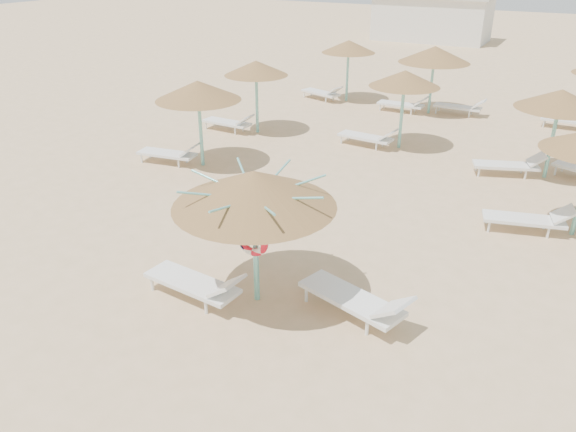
% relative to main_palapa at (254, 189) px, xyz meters
% --- Properties ---
extents(ground, '(120.00, 120.00, 0.00)m').
position_rel_main_palapa_xyz_m(ground, '(-0.15, 0.20, -2.35)').
color(ground, tan).
rests_on(ground, ground).
extents(main_palapa, '(3.02, 3.02, 2.71)m').
position_rel_main_palapa_xyz_m(main_palapa, '(0.00, 0.00, 0.00)').
color(main_palapa, '#71C4B9').
rests_on(main_palapa, ground).
extents(lounger_main_a, '(2.22, 0.86, 0.79)m').
position_rel_main_palapa_xyz_m(lounger_main_a, '(-1.01, -0.57, -1.98)').
color(lounger_main_a, white).
rests_on(lounger_main_a, ground).
extents(lounger_main_b, '(2.35, 1.30, 0.82)m').
position_rel_main_palapa_xyz_m(lounger_main_b, '(1.97, 0.35, -1.96)').
color(lounger_main_b, white).
rests_on(lounger_main_b, ground).
extents(palapa_field, '(19.49, 13.50, 2.72)m').
position_rel_main_palapa_xyz_m(palapa_field, '(1.30, 10.61, -0.06)').
color(palapa_field, '#71C4B9').
rests_on(palapa_field, ground).
extents(service_hut, '(8.40, 4.40, 3.25)m').
position_rel_main_palapa_xyz_m(service_hut, '(-6.15, 35.20, -0.71)').
color(service_hut, silver).
rests_on(service_hut, ground).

